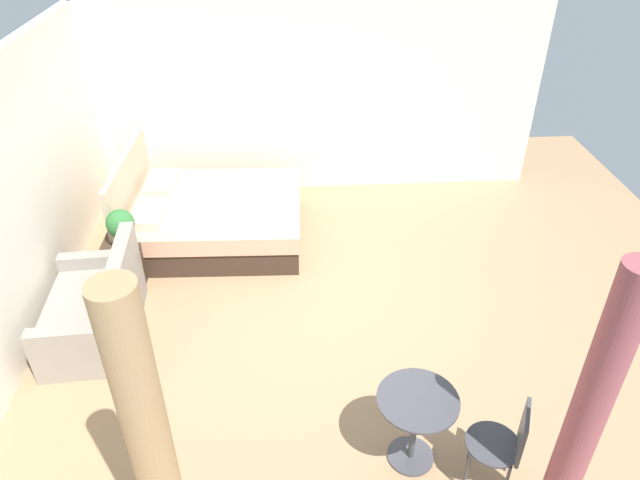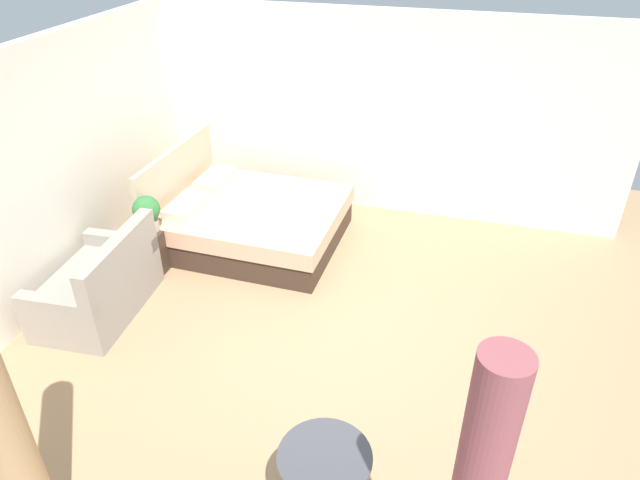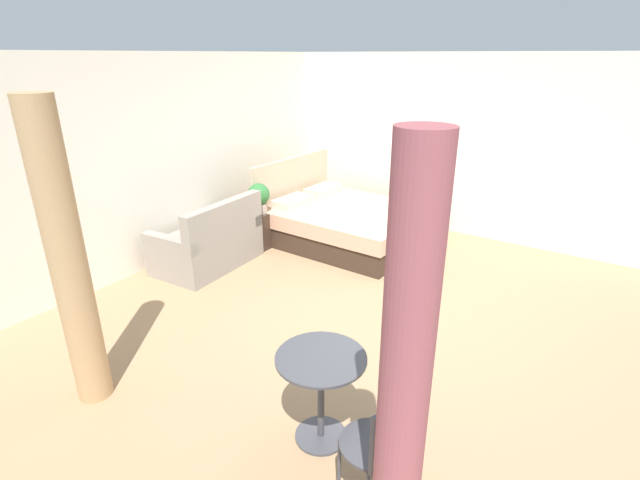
# 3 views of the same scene
# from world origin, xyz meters

# --- Properties ---
(ground_plane) EXTENTS (8.65, 9.12, 0.02)m
(ground_plane) POSITION_xyz_m (0.00, 0.00, -0.01)
(ground_plane) COLOR #9E7A56
(wall_back) EXTENTS (8.65, 0.12, 2.63)m
(wall_back) POSITION_xyz_m (0.00, 3.06, 1.32)
(wall_back) COLOR silver
(wall_back) RESTS_ON ground
(wall_right) EXTENTS (0.12, 6.12, 2.63)m
(wall_right) POSITION_xyz_m (2.82, 0.00, 1.32)
(wall_right) COLOR silver
(wall_right) RESTS_ON ground
(bed) EXTENTS (1.85, 2.15, 1.13)m
(bed) POSITION_xyz_m (1.48, 1.42, 0.29)
(bed) COLOR #38281E
(bed) RESTS_ON ground
(couch) EXTENTS (1.37, 0.91, 0.91)m
(couch) POSITION_xyz_m (-0.27, 2.40, 0.30)
(couch) COLOR gray
(couch) RESTS_ON ground
(nightstand) EXTENTS (0.55, 0.42, 0.52)m
(nightstand) POSITION_xyz_m (0.69, 2.31, 0.26)
(nightstand) COLOR #38281E
(nightstand) RESTS_ON ground
(potted_plant) EXTENTS (0.31, 0.31, 0.42)m
(potted_plant) POSITION_xyz_m (0.59, 2.27, 0.75)
(potted_plant) COLOR tan
(potted_plant) RESTS_ON nightstand
(balcony_table) EXTENTS (0.63, 0.63, 0.69)m
(balcony_table) POSITION_xyz_m (-1.93, -0.47, 0.48)
(balcony_table) COLOR #3F3F44
(balcony_table) RESTS_ON ground
(cafe_chair_near_window) EXTENTS (0.54, 0.54, 0.84)m
(cafe_chair_near_window) POSITION_xyz_m (-2.20, -1.09, 0.51)
(cafe_chair_near_window) COLOR #3F3F44
(cafe_chair_near_window) RESTS_ON ground
(curtain_left) EXTENTS (0.22, 0.22, 2.37)m
(curtain_left) POSITION_xyz_m (-2.57, -1.34, 1.18)
(curtain_left) COLOR #994C51
(curtain_left) RESTS_ON ground
(curtain_right) EXTENTS (0.26, 0.26, 2.37)m
(curtain_right) POSITION_xyz_m (-2.57, 1.32, 1.18)
(curtain_right) COLOR tan
(curtain_right) RESTS_ON ground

